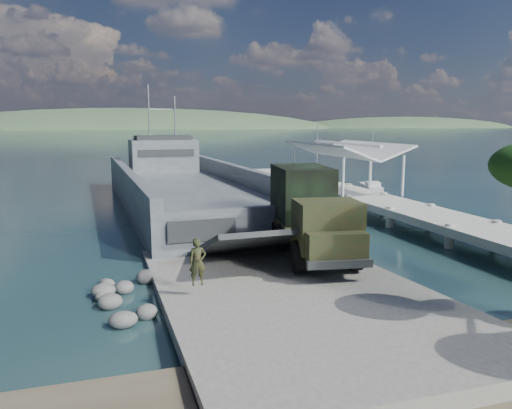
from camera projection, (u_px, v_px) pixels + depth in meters
name	position (u px, v px, depth m)	size (l,w,h in m)	color
ground	(281.00, 291.00, 20.68)	(1400.00, 1400.00, 0.00)	#18313A
boat_ramp	(290.00, 293.00, 19.70)	(10.00, 18.00, 0.50)	slate
shoreline_rocks	(126.00, 303.00, 19.34)	(3.20, 5.60, 0.90)	#545452
distant_headlands	(153.00, 129.00, 563.05)	(1000.00, 240.00, 48.00)	#3A5B39
pier	(350.00, 186.00, 41.91)	(6.40, 44.00, 6.10)	#9A9991
landing_craft	(185.00, 195.00, 41.43)	(11.07, 39.16, 11.54)	#444D50
military_truck	(309.00, 212.00, 24.56)	(4.09, 9.31, 4.18)	black
soldier	(198.00, 272.00, 18.65)	(0.65, 0.43, 1.78)	#23331C
sailboat_near	(371.00, 188.00, 50.84)	(2.90, 5.17, 6.05)	silver
sailboat_far	(317.00, 178.00, 59.91)	(3.13, 6.02, 7.04)	silver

